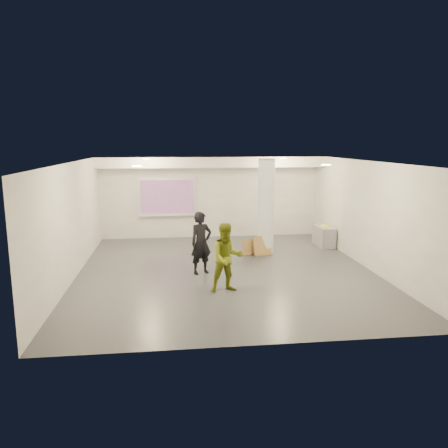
{
  "coord_description": "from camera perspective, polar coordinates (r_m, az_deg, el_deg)",
  "views": [
    {
      "loc": [
        -1.44,
        -11.5,
        3.52
      ],
      "look_at": [
        0.0,
        0.4,
        1.25
      ],
      "focal_mm": 35.0,
      "sensor_mm": 36.0,
      "label": 1
    }
  ],
  "objects": [
    {
      "name": "downlight_nw",
      "position": [
        14.04,
        -10.11,
        8.35
      ],
      "size": [
        0.22,
        0.22,
        0.02
      ],
      "primitive_type": "cylinder",
      "color": "#E5D382",
      "rests_on": "ceiling"
    },
    {
      "name": "woman",
      "position": [
        11.72,
        -3.0,
        -2.5
      ],
      "size": [
        0.73,
        0.62,
        1.69
      ],
      "primitive_type": "imported",
      "rotation": [
        0.0,
        0.0,
        0.42
      ],
      "color": "black",
      "rests_on": "floor"
    },
    {
      "name": "downlight_ne",
      "position": [
        14.48,
        7.75,
        8.48
      ],
      "size": [
        0.22,
        0.22,
        0.02
      ],
      "primitive_type": "cylinder",
      "color": "#E5D382",
      "rests_on": "ceiling"
    },
    {
      "name": "man",
      "position": [
        10.32,
        0.39,
        -4.42
      ],
      "size": [
        0.88,
        0.72,
        1.65
      ],
      "primitive_type": "imported",
      "rotation": [
        0.0,
        0.0,
        0.13
      ],
      "color": "olive",
      "rests_on": "floor"
    },
    {
      "name": "downlight_se",
      "position": [
        10.66,
        13.2,
        7.54
      ],
      "size": [
        0.22,
        0.22,
        0.02
      ],
      "primitive_type": "cylinder",
      "color": "#E5D382",
      "rests_on": "ceiling"
    },
    {
      "name": "wall_right",
      "position": [
        12.89,
        18.18,
        1.16
      ],
      "size": [
        0.01,
        9.0,
        3.0
      ],
      "primitive_type": "cube",
      "color": "silver",
      "rests_on": "floor"
    },
    {
      "name": "projection_screen",
      "position": [
        16.08,
        -7.43,
        3.51
      ],
      "size": [
        2.1,
        0.13,
        1.42
      ],
      "color": "silver",
      "rests_on": "wall_back"
    },
    {
      "name": "papers_stack",
      "position": [
        15.34,
        12.98,
        -0.19
      ],
      "size": [
        0.29,
        0.34,
        0.02
      ],
      "primitive_type": "cube",
      "rotation": [
        0.0,
        0.0,
        -0.26
      ],
      "color": "white",
      "rests_on": "credenza"
    },
    {
      "name": "floor",
      "position": [
        12.12,
        0.23,
        -6.17
      ],
      "size": [
        8.0,
        9.0,
        0.01
      ],
      "primitive_type": "cube",
      "color": "#34373B",
      "rests_on": "ground"
    },
    {
      "name": "cardboard_front",
      "position": [
        13.78,
        3.26,
        -3.07
      ],
      "size": [
        0.46,
        0.27,
        0.48
      ],
      "primitive_type": "cube",
      "rotation": [
        -0.2,
        0.0,
        0.33
      ],
      "color": "#9D7740",
      "rests_on": "floor"
    },
    {
      "name": "wall_front",
      "position": [
        7.43,
        4.57,
        -5.08
      ],
      "size": [
        8.0,
        0.01,
        3.0
      ],
      "primitive_type": "cube",
      "color": "silver",
      "rests_on": "floor"
    },
    {
      "name": "postit_pad",
      "position": [
        15.21,
        13.09,
        -0.26
      ],
      "size": [
        0.32,
        0.37,
        0.03
      ],
      "primitive_type": "cube",
      "rotation": [
        0.0,
        0.0,
        -0.32
      ],
      "color": "#FDF82D",
      "rests_on": "credenza"
    },
    {
      "name": "soffit_band",
      "position": [
        15.54,
        -1.59,
        8.13
      ],
      "size": [
        8.0,
        1.1,
        0.36
      ],
      "primitive_type": "cube",
      "color": "white",
      "rests_on": "ceiling"
    },
    {
      "name": "credenza",
      "position": [
        15.36,
        12.9,
        -1.51
      ],
      "size": [
        0.52,
        1.18,
        0.68
      ],
      "primitive_type": "cube",
      "rotation": [
        0.0,
        0.0,
        -0.03
      ],
      "color": "gray",
      "rests_on": "floor"
    },
    {
      "name": "wall_left",
      "position": [
        11.96,
        -19.15,
        0.4
      ],
      "size": [
        0.01,
        9.0,
        3.0
      ],
      "primitive_type": "cube",
      "color": "silver",
      "rests_on": "floor"
    },
    {
      "name": "cardboard_back",
      "position": [
        13.74,
        5.04,
        -2.84
      ],
      "size": [
        0.6,
        0.31,
        0.62
      ],
      "primitive_type": "cube",
      "rotation": [
        -0.23,
        0.0,
        0.22
      ],
      "color": "#9D7740",
      "rests_on": "floor"
    },
    {
      "name": "downlight_sw",
      "position": [
        10.05,
        -11.32,
        7.44
      ],
      "size": [
        0.22,
        0.22,
        0.02
      ],
      "primitive_type": "cylinder",
      "color": "#E5D382",
      "rests_on": "ceiling"
    },
    {
      "name": "wall_back",
      "position": [
        16.2,
        -1.75,
        3.55
      ],
      "size": [
        8.0,
        0.01,
        3.0
      ],
      "primitive_type": "cube",
      "color": "silver",
      "rests_on": "floor"
    },
    {
      "name": "column",
      "position": [
        13.77,
        5.51,
        2.24
      ],
      "size": [
        0.52,
        0.52,
        3.0
      ],
      "primitive_type": "cylinder",
      "color": "white",
      "rests_on": "floor"
    },
    {
      "name": "ceiling",
      "position": [
        11.61,
        0.24,
        8.15
      ],
      "size": [
        8.0,
        9.0,
        0.01
      ],
      "primitive_type": "cube",
      "color": "white",
      "rests_on": "floor"
    }
  ]
}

